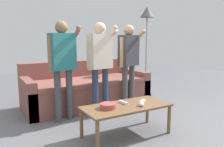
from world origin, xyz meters
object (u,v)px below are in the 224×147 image
Objects in this scene: floor_lamp at (147,21)px; player_left at (63,59)px; couch at (86,89)px; player_center at (100,58)px; coffee_table at (126,109)px; snack_bowl at (108,106)px; game_remote_wand_near at (142,101)px; game_remote_nunchuk at (141,104)px; player_right at (129,57)px; game_remote_wand_far at (123,102)px.

floor_lamp is 1.28× the size of player_left.
couch is 0.93m from player_center.
snack_bowl is at bearing 177.17° from coffee_table.
couch is 1.51m from game_remote_wand_near.
game_remote_wand_near is at bearing -77.21° from player_center.
player_center is (0.06, 0.81, 0.56)m from coffee_table.
snack_bowl is at bearing -74.73° from player_left.
game_remote_nunchuk is at bearing -89.42° from couch.
player_left reaches higher than couch.
couch is 1.51m from coffee_table.
game_remote_nunchuk is 0.05× the size of floor_lamp.
coffee_table is at bearing -61.32° from player_left.
player_left reaches higher than player_right.
floor_lamp is at bearing 0.69° from couch.
snack_bowl is 2.20× the size of game_remote_nunchuk.
game_remote_nunchuk is at bearing -130.17° from floor_lamp.
game_remote_wand_near is (0.74, -0.91, -0.51)m from player_left.
game_remote_nunchuk is (0.13, -0.12, 0.07)m from coffee_table.
game_remote_wand_near and game_remote_wand_far have the same top height.
game_remote_wand_far is (-0.65, -0.84, -0.49)m from player_right.
player_center is (-1.45, -0.71, -0.65)m from floor_lamp.
floor_lamp reaches higher than game_remote_wand_far.
couch is 14.01× the size of game_remote_wand_far.
snack_bowl is 0.98m from player_center.
game_remote_wand_near is 0.25m from game_remote_wand_far.
player_right reaches higher than game_remote_nunchuk.
floor_lamp reaches higher than player_left.
couch is 1.54m from snack_bowl.
player_center is at bearing 102.79° from game_remote_wand_near.
snack_bowl reaches higher than game_remote_wand_far.
game_remote_wand_far is (-0.23, 0.09, 0.00)m from game_remote_wand_near.
snack_bowl is 1.38m from player_right.
player_left is (-0.63, 1.02, 0.50)m from game_remote_nunchuk.
snack_bowl is 0.49m from game_remote_wand_near.
player_right is at bearing 63.12° from game_remote_nunchuk.
player_left is 1.09m from game_remote_wand_far.
player_right is 9.11× the size of game_remote_wand_far.
couch is at bearing 44.04° from player_left.
game_remote_nunchuk reaches higher than coffee_table.
game_remote_wand_near is (0.11, 0.12, -0.01)m from game_remote_nunchuk.
couch reaches higher than game_remote_wand_near.
floor_lamp is at bearing 34.83° from player_right.
coffee_table is 0.25m from game_remote_wand_near.
player_left is 1.00× the size of player_center.
game_remote_wand_far is at bearing -93.82° from player_center.
coffee_table is 1.27m from player_right.
player_left reaches higher than game_remote_wand_near.
coffee_table is at bearing 139.05° from game_remote_nunchuk.
floor_lamp is at bearing 49.83° from game_remote_nunchuk.
game_remote_nunchuk is at bearing -18.39° from snack_bowl.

